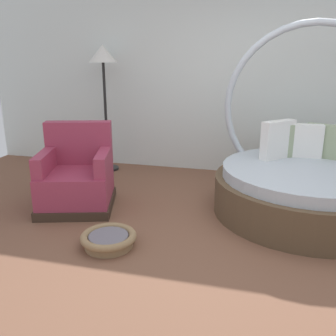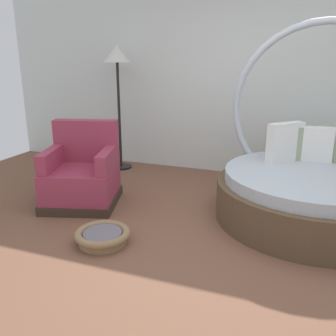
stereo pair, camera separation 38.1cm
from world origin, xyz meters
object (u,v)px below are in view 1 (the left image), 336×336
at_px(pet_basket, 109,239).
at_px(floor_lamp, 103,66).
at_px(red_armchair, 77,179).
at_px(round_daybed, 306,178).

height_order(pet_basket, floor_lamp, floor_lamp).
bearing_deg(floor_lamp, pet_basket, -66.62).
bearing_deg(red_armchair, floor_lamp, 99.71).
height_order(red_armchair, floor_lamp, floor_lamp).
bearing_deg(red_armchair, round_daybed, 11.61).
relative_size(round_daybed, floor_lamp, 1.13).
height_order(round_daybed, pet_basket, round_daybed).
bearing_deg(pet_basket, round_daybed, 36.38).
xyz_separation_m(pet_basket, floor_lamp, (-0.96, 2.23, 1.46)).
distance_m(round_daybed, pet_basket, 2.24).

